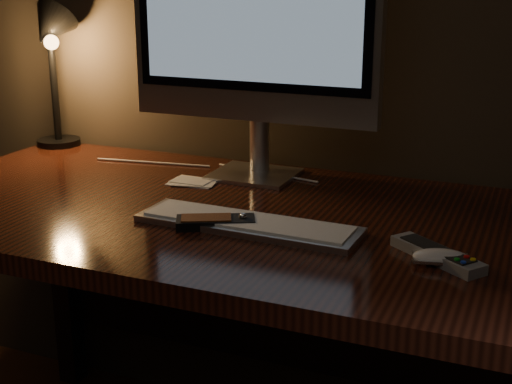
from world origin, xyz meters
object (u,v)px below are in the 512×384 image
at_px(monitor, 253,18).
at_px(mouse, 441,259).
at_px(keyboard, 248,223).
at_px(tv_remote, 437,254).
at_px(desk_lamp, 51,49).
at_px(desk, 266,258).
at_px(media_remote, 216,222).

xyz_separation_m(monitor, mouse, (0.50, -0.37, -0.36)).
xyz_separation_m(keyboard, mouse, (0.37, -0.04, 0.00)).
bearing_deg(tv_remote, desk_lamp, -164.12).
bearing_deg(desk, keyboard, -80.52).
bearing_deg(tv_remote, mouse, -26.28).
distance_m(monitor, media_remote, 0.51).
distance_m(keyboard, mouse, 0.37).
distance_m(desk, media_remote, 0.23).
distance_m(mouse, tv_remote, 0.02).
bearing_deg(tv_remote, media_remote, -143.94).
bearing_deg(mouse, desk, 139.02).
relative_size(desk, media_remote, 10.05).
relative_size(keyboard, desk_lamp, 1.09).
distance_m(desk, mouse, 0.46).
bearing_deg(keyboard, tv_remote, -1.96).
distance_m(tv_remote, desk_lamp, 1.20).
relative_size(keyboard, tv_remote, 2.50).
bearing_deg(desk, mouse, -26.82).
height_order(media_remote, tv_remote, media_remote).
distance_m(media_remote, desk_lamp, 0.84).
bearing_deg(mouse, keyboard, 159.54).
bearing_deg(desk_lamp, tv_remote, -42.10).
bearing_deg(keyboard, monitor, 113.02).
bearing_deg(desk, tv_remote, -25.31).
xyz_separation_m(desk, desk_lamp, (-0.71, 0.23, 0.40)).
bearing_deg(desk, media_remote, -99.79).
height_order(keyboard, mouse, mouse).
bearing_deg(tv_remote, keyboard, -147.37).
height_order(monitor, desk_lamp, monitor).
xyz_separation_m(desk, media_remote, (-0.03, -0.18, 0.14)).
distance_m(mouse, media_remote, 0.43).
distance_m(desk, keyboard, 0.21).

